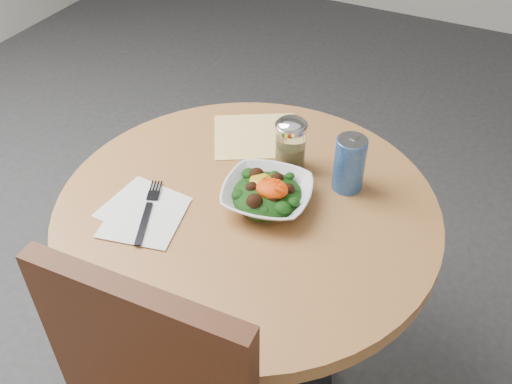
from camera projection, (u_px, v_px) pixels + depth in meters
ground at (249, 379)px, 1.82m from camera, size 6.00×6.00×0.00m
table at (248, 262)px, 1.46m from camera, size 0.90×0.90×0.75m
cloth_napkin at (257, 136)px, 1.54m from camera, size 0.30×0.29×0.00m
paper_napkins at (143, 213)px, 1.31m from camera, size 0.21×0.22×0.00m
salad_bowl at (267, 194)px, 1.32m from camera, size 0.24×0.24×0.08m
fork at (149, 209)px, 1.31m from camera, size 0.10×0.21×0.00m
spice_shaker at (290, 144)px, 1.40m from camera, size 0.08×0.08×0.14m
beverage_can at (349, 164)px, 1.34m from camera, size 0.07×0.07×0.14m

